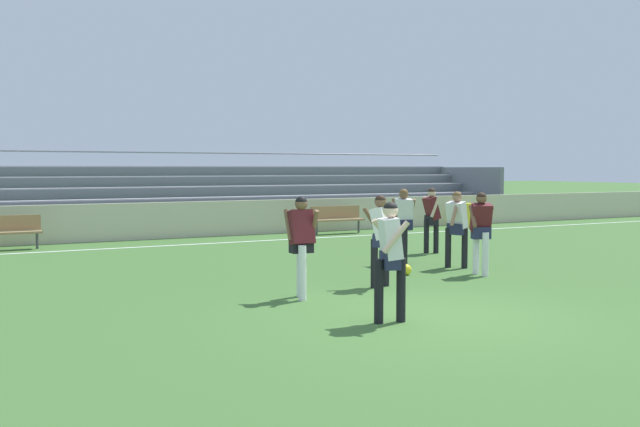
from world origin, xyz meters
TOP-DOWN VIEW (x-y plane):
  - ground_plane at (0.00, 0.00)m, footprint 160.00×160.00m
  - field_line_sideline at (0.00, 10.95)m, footprint 44.00×0.12m
  - sideline_wall at (0.00, 12.95)m, footprint 48.00×0.16m
  - bleacher_stand at (1.36, 15.87)m, footprint 24.93×4.48m
  - bench_centre_sideline at (-4.81, 11.89)m, footprint 1.80×0.40m
  - bench_far_left at (5.09, 11.89)m, footprint 1.80×0.40m
  - trash_bin at (10.60, 12.12)m, footprint 0.58×0.58m
  - player_dark_deep_cover at (3.28, 2.74)m, footprint 0.65×0.48m
  - player_white_overlapping at (0.75, 2.50)m, footprint 0.52×0.67m
  - player_white_on_ball at (3.51, 3.80)m, footprint 0.63×0.47m
  - player_white_challenging at (-0.73, -0.07)m, footprint 0.48×0.60m
  - player_dark_pressing_high at (4.61, 6.17)m, footprint 0.42×0.50m
  - player_dark_wide_left at (-1.00, 2.14)m, footprint 0.46×0.49m
  - player_white_trailing_run at (2.92, 4.93)m, footprint 0.51×0.39m
  - soccer_ball at (1.97, 3.44)m, footprint 0.22×0.22m

SIDE VIEW (x-z plane):
  - ground_plane at x=0.00m, z-range 0.00..0.00m
  - field_line_sideline at x=0.00m, z-range 0.00..0.01m
  - soccer_ball at x=1.97m, z-range 0.00..0.22m
  - trash_bin at x=10.60m, z-range 0.00..0.85m
  - bench_centre_sideline at x=-4.81m, z-range 0.10..1.00m
  - bench_far_left at x=5.09m, z-range 0.10..1.00m
  - sideline_wall at x=0.00m, z-range 0.00..1.10m
  - player_dark_pressing_high at x=4.61m, z-range 0.15..1.79m
  - player_white_on_ball at x=3.51m, z-range 0.15..1.79m
  - player_dark_deep_cover at x=3.28m, z-range 0.16..1.81m
  - player_white_overlapping at x=0.75m, z-range 0.16..1.81m
  - player_white_trailing_run at x=2.92m, z-range 0.16..1.83m
  - player_white_challenging at x=-0.73m, z-range 0.16..1.84m
  - player_dark_wide_left at x=-1.00m, z-range 0.16..1.84m
  - bleacher_stand at x=1.36m, z-range -0.20..2.54m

